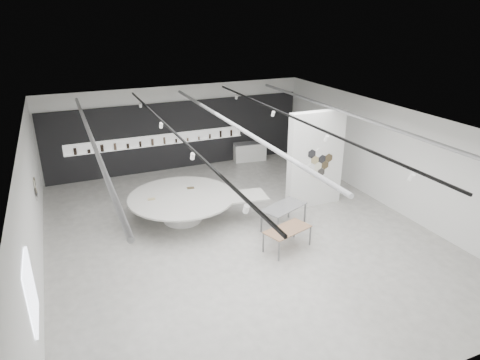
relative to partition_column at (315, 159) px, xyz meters
name	(u,v)px	position (x,y,z in m)	size (l,w,h in m)	color
room	(236,176)	(-3.59, -1.00, 0.27)	(12.02, 14.02, 3.82)	#B5B2AB
back_wall_display	(177,136)	(-3.58, 5.94, -0.26)	(11.80, 0.27, 3.10)	black
partition_column	(315,159)	(0.00, 0.00, 0.00)	(2.20, 0.38, 3.60)	white
display_island	(184,204)	(-4.87, 0.64, -1.19)	(4.94, 4.19, 0.95)	white
sample_table_wood	(287,230)	(-2.51, -2.48, -1.16)	(1.63, 1.14, 0.69)	#886246
sample_table_stone	(284,208)	(-1.96, -1.25, -1.06)	(1.76, 1.33, 0.81)	slate
kitchen_counter	(250,152)	(-0.12, 5.53, -1.35)	(1.64, 0.82, 1.24)	white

